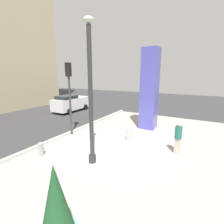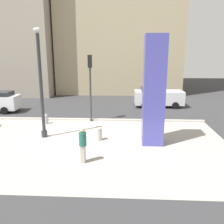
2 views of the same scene
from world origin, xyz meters
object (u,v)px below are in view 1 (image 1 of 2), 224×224
at_px(fire_hydrant, 41,149).
at_px(concrete_bollard, 129,134).
at_px(car_passing_lane, 71,103).
at_px(pedestrian_by_curb, 178,136).
at_px(lamp_post, 91,98).
at_px(art_pillar_blue, 150,90).
at_px(traffic_light_far_side, 69,88).
at_px(potted_plant_near_right, 57,215).

bearing_deg(fire_hydrant, concrete_bollard, -36.96).
height_order(car_passing_lane, pedestrian_by_curb, car_passing_lane).
bearing_deg(pedestrian_by_curb, fire_hydrant, 121.16).
bearing_deg(car_passing_lane, fire_hydrant, -145.41).
distance_m(lamp_post, fire_hydrant, 4.04).
bearing_deg(art_pillar_blue, concrete_bollard, 174.48).
distance_m(traffic_light_far_side, car_passing_lane, 8.21).
bearing_deg(fire_hydrant, art_pillar_blue, -25.37).
bearing_deg(concrete_bollard, car_passing_lane, 63.25).
bearing_deg(pedestrian_by_curb, art_pillar_blue, 37.72).
xyz_separation_m(potted_plant_near_right, traffic_light_far_side, (6.31, 5.43, 2.23)).
xyz_separation_m(fire_hydrant, traffic_light_far_side, (3.21, 0.80, 2.95)).
bearing_deg(traffic_light_far_side, car_passing_lane, 43.11).
bearing_deg(potted_plant_near_right, pedestrian_by_curb, -13.20).
bearing_deg(concrete_bollard, potted_plant_near_right, -168.82).
relative_size(concrete_bollard, pedestrian_by_curb, 0.42).
xyz_separation_m(art_pillar_blue, traffic_light_far_side, (-4.14, 4.28, 0.26)).
bearing_deg(traffic_light_far_side, fire_hydrant, -166.05).
relative_size(fire_hydrant, concrete_bollard, 1.00).
relative_size(art_pillar_blue, potted_plant_near_right, 2.59).
distance_m(fire_hydrant, pedestrian_by_curb, 7.33).
distance_m(lamp_post, traffic_light_far_side, 4.35).
xyz_separation_m(art_pillar_blue, car_passing_lane, (1.60, 9.65, -2.10)).
bearing_deg(traffic_light_far_side, pedestrian_by_curb, -85.36).
height_order(fire_hydrant, traffic_light_far_side, traffic_light_far_side).
bearing_deg(art_pillar_blue, lamp_post, 174.04).
xyz_separation_m(fire_hydrant, car_passing_lane, (8.94, 6.17, 0.59)).
relative_size(potted_plant_near_right, pedestrian_by_curb, 1.34).
relative_size(lamp_post, car_passing_lane, 1.41).
xyz_separation_m(lamp_post, concrete_bollard, (3.47, -0.39, -2.81)).
height_order(lamp_post, art_pillar_blue, lamp_post).
relative_size(fire_hydrant, pedestrian_by_curb, 0.42).
distance_m(art_pillar_blue, fire_hydrant, 8.57).
bearing_deg(car_passing_lane, pedestrian_by_curb, -112.60).
bearing_deg(lamp_post, pedestrian_by_curb, -48.79).
xyz_separation_m(potted_plant_near_right, pedestrian_by_curb, (6.89, -1.61, -0.10)).
bearing_deg(car_passing_lane, art_pillar_blue, -99.38).
relative_size(lamp_post, pedestrian_by_curb, 3.69).
height_order(art_pillar_blue, car_passing_lane, art_pillar_blue).
bearing_deg(pedestrian_by_curb, potted_plant_near_right, 166.80).
height_order(lamp_post, traffic_light_far_side, lamp_post).
distance_m(lamp_post, concrete_bollard, 4.48).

